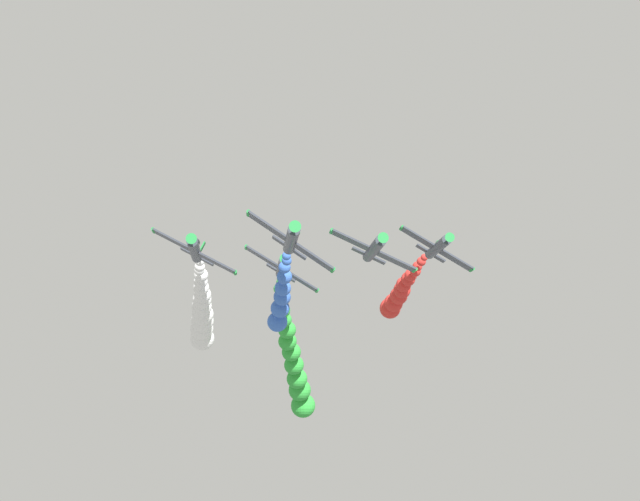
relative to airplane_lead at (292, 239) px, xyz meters
The scene contains 9 objects.
airplane_lead is the anchor object (origin of this frame).
smoke_trail_lead 19.86m from the airplane_lead, 89.66° to the right, with size 2.48×18.01×6.43m.
airplane_left_inner 11.67m from the airplane_lead, 138.24° to the right, with size 8.84×10.35×4.32m.
airplane_right_inner 12.91m from the airplane_lead, 44.84° to the right, with size 8.69×10.35×4.63m.
smoke_trail_right_inner 36.71m from the airplane_lead, 74.86° to the right, with size 3.28×27.32×8.29m.
airplane_left_outer 17.90m from the airplane_lead, 89.88° to the right, with size 8.38×10.35×5.24m.
smoke_trail_left_outer 48.76m from the airplane_lead, 93.76° to the right, with size 7.25×31.71×16.85m.
airplane_right_outer 25.08m from the airplane_lead, 134.52° to the right, with size 8.42×10.35×5.16m.
smoke_trail_right_outer 42.98m from the airplane_lead, 112.99° to the right, with size 3.35×21.24×5.79m.
Camera 1 is at (7.50, 85.83, 61.21)m, focal length 48.48 mm.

